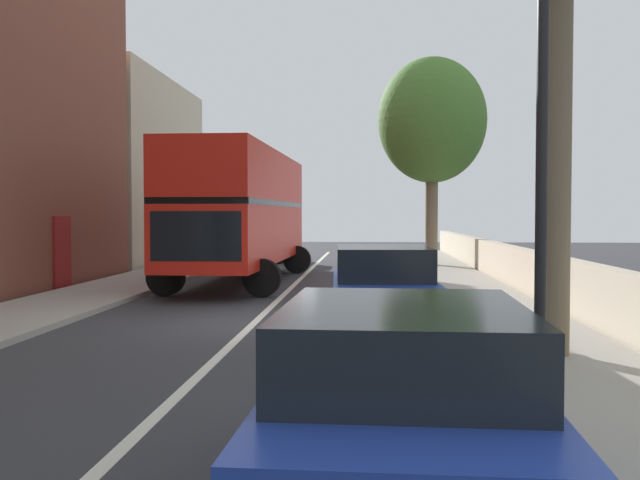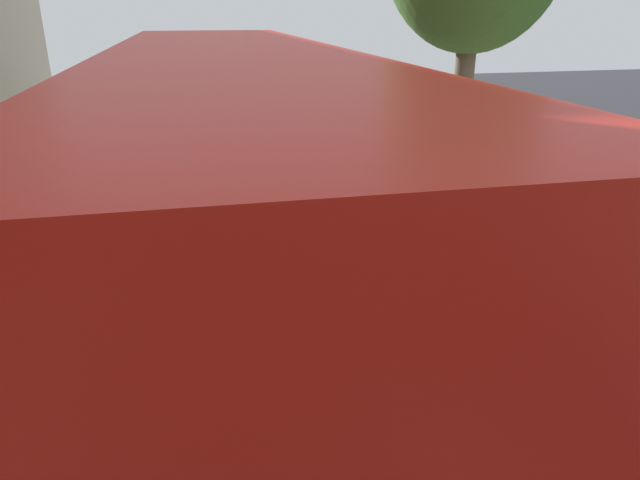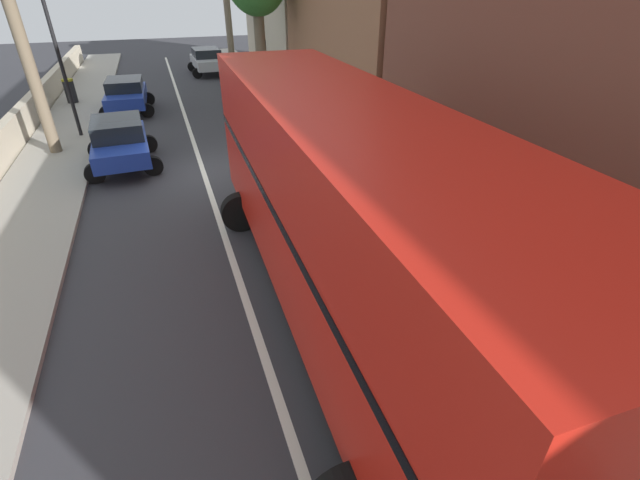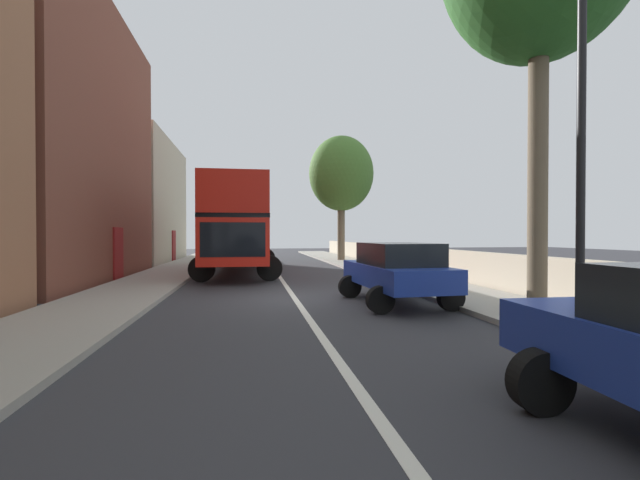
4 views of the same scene
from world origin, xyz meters
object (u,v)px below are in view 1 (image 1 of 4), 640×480
at_px(double_decker_bus, 242,208).
at_px(lamppost_right, 543,74).
at_px(parked_car_green_left_3, 263,240).
at_px(parked_car_blue_right_1, 403,396).
at_px(street_tree_right_1, 432,121).
at_px(parked_car_blue_right_2, 382,285).

relative_size(double_decker_bus, lamppost_right, 1.78).
bearing_deg(parked_car_green_left_3, lamppost_right, -74.02).
distance_m(double_decker_bus, parked_car_green_left_3, 10.16).
relative_size(parked_car_blue_right_1, street_tree_right_1, 0.49).
distance_m(parked_car_blue_right_1, lamppost_right, 5.07).
distance_m(double_decker_bus, street_tree_right_1, 10.14).
height_order(parked_car_blue_right_2, parked_car_green_left_3, parked_car_green_left_3).
bearing_deg(parked_car_green_left_3, parked_car_blue_right_2, -75.80).
bearing_deg(double_decker_bus, parked_car_blue_right_2, -66.64).
relative_size(double_decker_bus, street_tree_right_1, 1.35).
distance_m(parked_car_blue_right_1, parked_car_green_left_3, 27.93).
bearing_deg(parked_car_blue_right_2, street_tree_right_1, 82.20).
bearing_deg(double_decker_bus, street_tree_right_1, 46.95).
distance_m(parked_car_green_left_3, lamppost_right, 24.86).
height_order(parked_car_blue_right_1, parked_car_green_left_3, parked_car_green_left_3).
relative_size(parked_car_blue_right_1, lamppost_right, 0.64).
xyz_separation_m(parked_car_blue_right_1, parked_car_blue_right_2, (0.00, 7.72, 0.02)).
bearing_deg(street_tree_right_1, lamppost_right, -91.35).
bearing_deg(parked_car_blue_right_1, street_tree_right_1, 84.64).
xyz_separation_m(parked_car_blue_right_2, lamppost_right, (1.80, -3.97, 2.90)).
height_order(double_decker_bus, lamppost_right, lamppost_right).
bearing_deg(parked_car_blue_right_1, double_decker_bus, 103.53).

